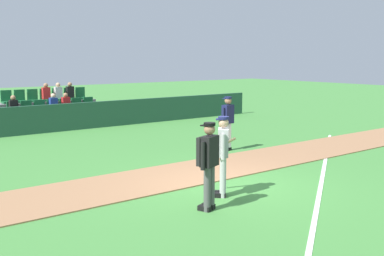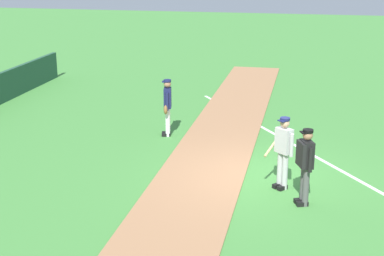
{
  "view_description": "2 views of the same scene",
  "coord_description": "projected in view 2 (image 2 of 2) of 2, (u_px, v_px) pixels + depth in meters",
  "views": [
    {
      "loc": [
        -6.86,
        -7.79,
        3.0
      ],
      "look_at": [
        -0.22,
        1.04,
        1.28
      ],
      "focal_mm": 42.5,
      "sensor_mm": 36.0,
      "label": 1
    },
    {
      "loc": [
        -13.21,
        -1.02,
        5.41
      ],
      "look_at": [
        -0.29,
        1.72,
        1.28
      ],
      "focal_mm": 52.72,
      "sensor_mm": 36.0,
      "label": 2
    }
  ],
  "objects": [
    {
      "name": "foul_line_chalk",
      "position": [
        287.0,
        141.0,
        16.85
      ],
      "size": [
        9.92,
        6.92,
        0.01
      ],
      "primitive_type": "cube",
      "rotation": [
        0.0,
        0.0,
        0.61
      ],
      "color": "white",
      "rests_on": "ground"
    },
    {
      "name": "ground_plane",
      "position": [
        261.0,
        177.0,
        14.15
      ],
      "size": [
        80.0,
        80.0,
        0.0
      ],
      "primitive_type": "plane",
      "color": "#42843A"
    },
    {
      "name": "runner_navy_jersey",
      "position": [
        167.0,
        106.0,
        17.08
      ],
      "size": [
        0.67,
        0.36,
        1.76
      ],
      "color": "white",
      "rests_on": "ground"
    },
    {
      "name": "batter_grey_jersey",
      "position": [
        283.0,
        150.0,
        13.23
      ],
      "size": [
        0.75,
        0.68,
        1.76
      ],
      "color": "#B2B2B2",
      "rests_on": "ground"
    },
    {
      "name": "umpire_home_plate",
      "position": [
        305.0,
        163.0,
        12.35
      ],
      "size": [
        0.56,
        0.41,
        1.76
      ],
      "color": "#4C4C4C",
      "rests_on": "ground"
    },
    {
      "name": "infield_dirt_path",
      "position": [
        202.0,
        172.0,
        14.45
      ],
      "size": [
        28.0,
        2.21,
        0.03
      ],
      "primitive_type": "cube",
      "color": "#9E704C",
      "rests_on": "ground"
    }
  ]
}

